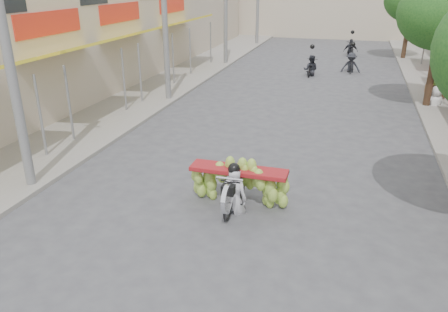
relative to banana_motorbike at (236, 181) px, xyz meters
The scene contains 12 objects.
ground 3.54m from the banana_motorbike, 89.70° to the right, with size 120.00×120.00×0.00m, color #4D4C51.
sidewalk_left 13.49m from the banana_motorbike, 121.20° to the left, with size 4.00×60.00×0.12m, color gray.
shophouse_row_left 16.09m from the banana_motorbike, 138.71° to the left, with size 9.77×40.00×6.00m.
utility_pole_near 6.35m from the banana_motorbike, behind, with size 0.60×0.24×8.00m.
utility_pole_mid 10.62m from the banana_motorbike, 122.25° to the left, with size 0.60×0.24×8.00m.
street_tree_mid 12.24m from the banana_motorbike, 62.77° to the left, with size 3.40×3.40×5.25m.
produce_crate_far 13.99m from the banana_motorbike, 63.61° to the left, with size 1.20×0.88×1.16m.
banana_motorbike is the anchor object (origin of this frame).
pedestrian 12.06m from the banana_motorbike, 61.47° to the left, with size 0.93×0.76×1.63m.
bg_motorbike_a 15.67m from the banana_motorbike, 89.73° to the left, with size 0.82×1.56×1.95m.
bg_motorbike_b 17.32m from the banana_motorbike, 82.76° to the left, with size 1.09×1.61×1.95m.
bg_motorbike_c 23.33m from the banana_motorbike, 85.01° to the left, with size 1.02×1.63×1.95m.
Camera 1 is at (2.30, -5.38, 5.09)m, focal length 35.00 mm.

